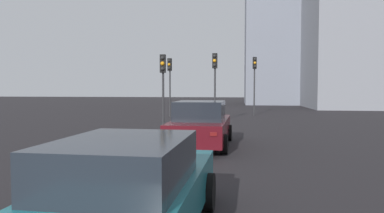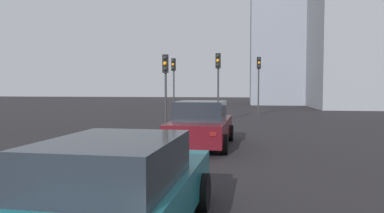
% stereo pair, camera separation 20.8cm
% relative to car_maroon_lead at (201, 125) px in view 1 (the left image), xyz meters
% --- Properties ---
extents(car_maroon_lead, '(4.70, 2.19, 1.64)m').
position_rel_car_maroon_lead_xyz_m(car_maroon_lead, '(0.00, 0.00, 0.00)').
color(car_maroon_lead, '#510F16').
rests_on(car_maroon_lead, ground_plane).
extents(car_teal_second, '(4.86, 2.09, 1.46)m').
position_rel_car_maroon_lead_xyz_m(car_teal_second, '(-8.17, 0.12, -0.07)').
color(car_teal_second, '#19606B').
rests_on(car_teal_second, ground_plane).
extents(traffic_light_near_left, '(0.33, 0.30, 4.47)m').
position_rel_car_maroon_lead_xyz_m(traffic_light_near_left, '(14.67, -2.60, 2.42)').
color(traffic_light_near_left, '#2D2D30').
rests_on(traffic_light_near_left, ground_plane).
extents(traffic_light_near_right, '(0.33, 0.31, 4.26)m').
position_rel_car_maroon_lead_xyz_m(traffic_light_near_right, '(12.53, 3.56, 2.27)').
color(traffic_light_near_right, '#2D2D30').
rests_on(traffic_light_near_right, ground_plane).
extents(traffic_light_far_left, '(0.33, 0.30, 4.19)m').
position_rel_car_maroon_lead_xyz_m(traffic_light_far_left, '(8.58, 0.04, 2.23)').
color(traffic_light_far_left, '#2D2D30').
rests_on(traffic_light_far_left, ground_plane).
extents(traffic_light_far_right, '(0.32, 0.29, 3.77)m').
position_rel_car_maroon_lead_xyz_m(traffic_light_far_right, '(4.63, 2.38, 1.94)').
color(traffic_light_far_right, '#2D2D30').
rests_on(traffic_light_far_right, ground_plane).
extents(building_facade_left, '(11.88, 10.00, 14.63)m').
position_rel_car_maroon_lead_xyz_m(building_facade_left, '(27.87, -13.84, 6.53)').
color(building_facade_left, gray).
rests_on(building_facade_left, ground_plane).
extents(building_facade_center, '(8.64, 7.02, 17.03)m').
position_rel_car_maroon_lead_xyz_m(building_facade_center, '(35.63, -5.84, 7.73)').
color(building_facade_center, gray).
rests_on(building_facade_center, ground_plane).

